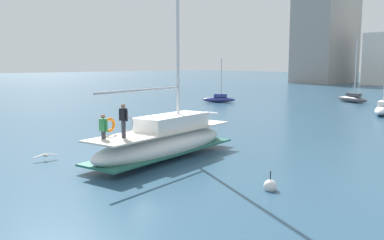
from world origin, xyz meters
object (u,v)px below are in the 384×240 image
at_px(main_sailboat, 165,141).
at_px(mooring_buoy, 270,186).
at_px(seagull, 46,155).
at_px(moored_sloop_far, 219,99).
at_px(moored_cutter_left, 352,98).
at_px(moored_sloop_near, 383,109).

bearing_deg(main_sailboat, mooring_buoy, -5.75).
height_order(seagull, mooring_buoy, mooring_buoy).
height_order(moored_sloop_far, mooring_buoy, moored_sloop_far).
height_order(main_sailboat, mooring_buoy, main_sailboat).
bearing_deg(moored_cutter_left, moored_sloop_far, -134.36).
distance_m(moored_sloop_far, moored_cutter_left, 16.70).
distance_m(moored_sloop_near, seagull, 32.07).
relative_size(main_sailboat, mooring_buoy, 14.90).
height_order(main_sailboat, seagull, main_sailboat).
bearing_deg(seagull, main_sailboat, 52.55).
height_order(moored_sloop_far, seagull, moored_sloop_far).
distance_m(main_sailboat, moored_cutter_left, 37.90).
bearing_deg(moored_cutter_left, seagull, -84.60).
height_order(moored_cutter_left, seagull, moored_cutter_left).
height_order(moored_sloop_near, moored_cutter_left, moored_cutter_left).
xyz_separation_m(moored_sloop_near, moored_cutter_left, (-7.80, 10.05, -0.01)).
xyz_separation_m(moored_cutter_left, seagull, (3.96, -41.89, -0.27)).
bearing_deg(moored_sloop_far, seagull, -62.43).
distance_m(main_sailboat, mooring_buoy, 7.19).
bearing_deg(moored_cutter_left, moored_sloop_near, -52.18).
bearing_deg(main_sailboat, moored_cutter_left, 101.58).
xyz_separation_m(moored_sloop_near, moored_sloop_far, (-19.48, -1.89, -0.10)).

